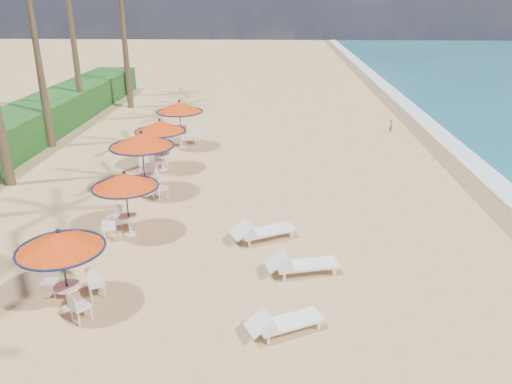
% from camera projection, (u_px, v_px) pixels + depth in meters
% --- Properties ---
extents(ground, '(160.00, 160.00, 0.00)m').
position_uv_depth(ground, '(275.00, 303.00, 12.93)').
color(ground, tan).
rests_on(ground, ground).
extents(foam_strip, '(1.20, 140.00, 0.04)m').
position_uv_depth(foam_strip, '(489.00, 177.00, 21.84)').
color(foam_strip, white).
rests_on(foam_strip, ground).
extents(wetsand_band, '(1.40, 140.00, 0.02)m').
position_uv_depth(wetsand_band, '(468.00, 177.00, 21.87)').
color(wetsand_band, olive).
rests_on(wetsand_band, ground).
extents(station_0, '(2.15, 2.15, 2.25)m').
position_uv_depth(station_0, '(62.00, 250.00, 12.14)').
color(station_0, black).
rests_on(station_0, ground).
extents(station_1, '(2.16, 2.16, 2.25)m').
position_uv_depth(station_1, '(123.00, 186.00, 15.99)').
color(station_1, black).
rests_on(station_1, ground).
extents(station_2, '(2.51, 2.53, 2.62)m').
position_uv_depth(station_2, '(143.00, 146.00, 19.25)').
color(station_2, black).
rests_on(station_2, ground).
extents(station_3, '(2.29, 2.29, 2.39)m').
position_uv_depth(station_3, '(159.00, 132.00, 22.11)').
color(station_3, black).
rests_on(station_3, ground).
extents(station_4, '(2.40, 2.40, 2.50)m').
position_uv_depth(station_4, '(180.00, 112.00, 25.48)').
color(station_4, black).
rests_on(station_4, ground).
extents(lounger_near, '(1.94, 1.35, 0.67)m').
position_uv_depth(lounger_near, '(282.00, 322.00, 11.66)').
color(lounger_near, white).
rests_on(lounger_near, ground).
extents(lounger_mid, '(2.17, 1.13, 0.74)m').
position_uv_depth(lounger_mid, '(300.00, 264.00, 14.11)').
color(lounger_mid, white).
rests_on(lounger_mid, ground).
extents(lounger_far, '(2.20, 1.57, 0.76)m').
position_uv_depth(lounger_far, '(261.00, 231.00, 16.06)').
color(lounger_far, white).
rests_on(lounger_far, ground).
extents(person, '(0.24, 0.34, 0.87)m').
position_uv_depth(person, '(391.00, 126.00, 28.61)').
color(person, '#946E4B').
rests_on(person, ground).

